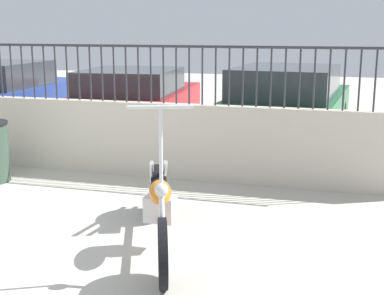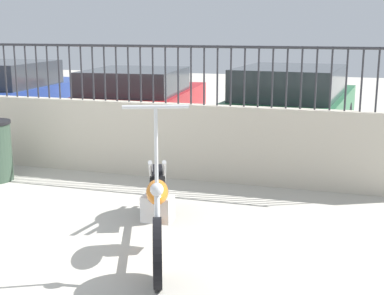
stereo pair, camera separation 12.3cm
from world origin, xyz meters
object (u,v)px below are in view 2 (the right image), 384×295
car_blue (9,93)px  car_red (138,100)px  motorcycle_orange (158,204)px  car_green (291,107)px

car_blue → car_red: (2.93, 0.02, -0.03)m
motorcycle_orange → car_red: (-2.33, 5.07, 0.26)m
car_green → motorcycle_orange: bearing=175.8°
motorcycle_orange → car_green: (0.68, 4.67, 0.32)m
motorcycle_orange → car_blue: (-5.26, 5.05, 0.30)m
car_red → car_green: 3.04m
car_red → motorcycle_orange: bearing=-160.1°
motorcycle_orange → car_red: size_ratio=0.51×
car_blue → car_red: size_ratio=0.99×
car_blue → car_red: 2.93m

